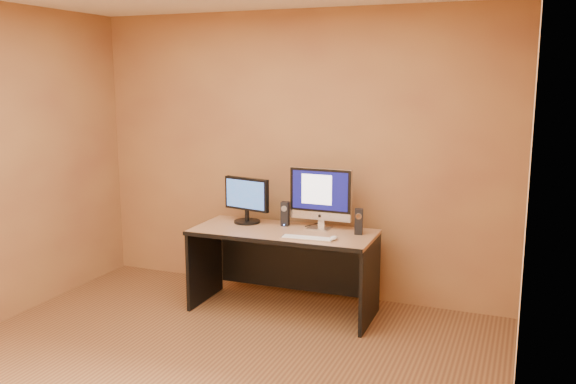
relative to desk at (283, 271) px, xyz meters
The scene contains 10 objects.
walls 1.72m from the desk, 93.70° to the right, with size 4.00×4.00×2.60m, color #A67943, non-canonical shape.
desk is the anchor object (origin of this frame).
imac 0.70m from the desk, 35.36° to the left, with size 0.55×0.20×0.53m, color #B7B8BC, non-canonical shape.
second_monitor 0.71m from the desk, 160.12° to the left, with size 0.47×0.23×0.41m, color black, non-canonical shape.
speaker_left 0.50m from the desk, 106.41° to the left, with size 0.07×0.07×0.21m, color black, non-canonical shape.
speaker_right 0.79m from the desk, 11.13° to the left, with size 0.07×0.07×0.21m, color black, non-canonical shape.
keyboard 0.50m from the desk, 33.32° to the right, with size 0.42×0.11×0.02m, color silver.
mouse 0.63m from the desk, 15.58° to the right, with size 0.06×0.10×0.03m, color silver.
cable_a 0.53m from the desk, 48.56° to the left, with size 0.01×0.01×0.21m, color black.
cable_b 0.48m from the desk, 59.33° to the left, with size 0.01×0.01×0.17m, color black.
Camera 1 is at (2.00, -3.21, 2.00)m, focal length 38.00 mm.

